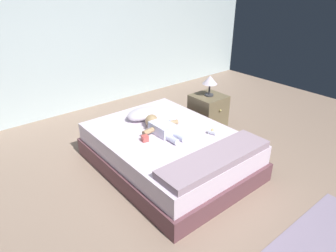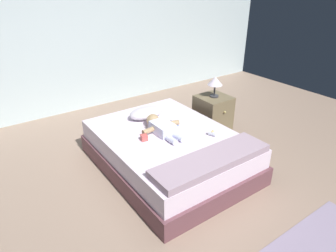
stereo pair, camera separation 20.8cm
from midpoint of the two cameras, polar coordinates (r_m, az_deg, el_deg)
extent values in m
plane|color=gray|center=(2.97, 2.78, -15.48)|extent=(8.00, 8.00, 0.00)
cube|color=silver|center=(4.90, -22.05, 17.11)|extent=(8.00, 0.12, 2.68)
cube|color=brown|center=(3.48, -1.72, -6.19)|extent=(1.38, 1.85, 0.21)
cube|color=white|center=(3.37, -1.77, -3.16)|extent=(1.33, 1.78, 0.21)
ellipsoid|color=silver|center=(3.68, -6.35, 2.37)|extent=(0.43, 0.27, 0.13)
cube|color=silver|center=(3.31, -2.78, -0.48)|extent=(0.20, 0.29, 0.12)
sphere|color=tan|center=(3.46, -4.87, 0.97)|extent=(0.15, 0.15, 0.15)
cylinder|color=tan|center=(3.26, -5.57, -1.04)|extent=(0.15, 0.07, 0.06)
cylinder|color=tan|center=(3.44, -1.01, 0.56)|extent=(0.16, 0.09, 0.06)
cylinder|color=silver|center=(3.15, -1.09, -2.61)|extent=(0.06, 0.16, 0.06)
cylinder|color=silver|center=(3.20, 0.31, -2.06)|extent=(0.06, 0.16, 0.06)
cube|color=blue|center=(3.55, -0.68, 0.52)|extent=(0.03, 0.16, 0.01)
cube|color=white|center=(3.61, -1.34, 1.15)|extent=(0.02, 0.03, 0.01)
cube|color=#716245|center=(4.24, 6.23, 2.43)|extent=(0.42, 0.42, 0.53)
sphere|color=tan|center=(4.06, 8.55, 2.92)|extent=(0.03, 0.03, 0.03)
cylinder|color=#333338|center=(4.14, 6.42, 5.91)|extent=(0.12, 0.12, 0.02)
cylinder|color=#333338|center=(4.11, 6.48, 7.02)|extent=(0.02, 0.02, 0.15)
cone|color=silver|center=(4.07, 6.57, 8.77)|extent=(0.20, 0.20, 0.12)
cube|color=#A68D9E|center=(2.85, 7.05, -6.18)|extent=(1.24, 0.34, 0.07)
cube|color=#D4544F|center=(3.18, -6.29, -2.41)|extent=(0.08, 0.08, 0.07)
cylinder|color=white|center=(3.33, 6.69, -1.19)|extent=(0.08, 0.10, 0.05)
cone|color=#EDBF72|center=(3.31, 6.72, -0.63)|extent=(0.04, 0.04, 0.02)
camera|label=1|loc=(0.10, -91.82, -0.91)|focal=31.87mm
camera|label=2|loc=(0.10, 88.18, 0.91)|focal=31.87mm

